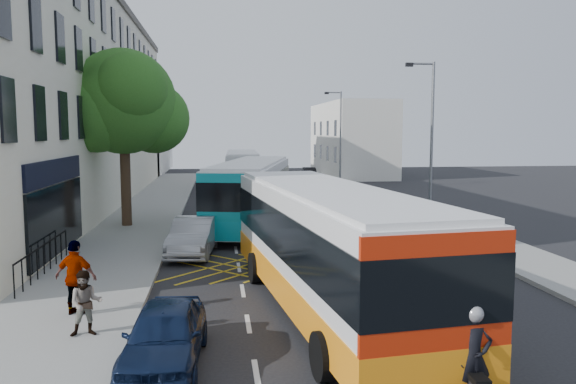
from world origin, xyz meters
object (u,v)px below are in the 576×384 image
object	(u,v)px
pedestrian_far	(76,277)
lamp_far	(339,134)
distant_car_grey	(232,174)
parked_car_blue	(165,335)
parked_car_silver	(193,236)
distant_car_silver	(311,178)
distant_car_dark	(308,173)
bus_far	(243,170)
pedestrian_near	(86,303)
motorbike	(472,364)
red_hatchback	(399,214)
bus_mid	(252,193)
lamp_near	(430,137)
bus_near	(327,247)
street_tree	(123,103)

from	to	relation	value
pedestrian_far	lamp_far	bearing A→B (deg)	-95.26
lamp_far	distant_car_grey	distance (m)	13.03
parked_car_blue	parked_car_silver	world-z (taller)	parked_car_silver
distant_car_grey	distant_car_silver	bearing A→B (deg)	-39.61
lamp_far	distant_car_dark	distance (m)	11.73
bus_far	pedestrian_near	distance (m)	33.59
motorbike	distant_car_dark	distance (m)	48.39
parked_car_silver	pedestrian_far	bearing A→B (deg)	-102.88
red_hatchback	pedestrian_far	bearing A→B (deg)	51.11
bus_mid	lamp_near	bearing A→B (deg)	-4.93
bus_near	distant_car_silver	distance (m)	35.93
lamp_near	motorbike	distance (m)	18.46
distant_car_silver	parked_car_silver	bearing A→B (deg)	70.23
street_tree	bus_far	size ratio (longest dim) A/B	0.77
bus_near	pedestrian_far	world-z (taller)	bus_near
bus_mid	distant_car_dark	xyz separation A→B (m)	(7.59, 28.41, -1.17)
street_tree	parked_car_silver	bearing A→B (deg)	-61.27
distant_car_grey	motorbike	bearing A→B (deg)	-91.86
bus_mid	distant_car_dark	size ratio (longest dim) A/B	3.34
lamp_near	distant_car_silver	world-z (taller)	lamp_near
bus_mid	parked_car_blue	bearing A→B (deg)	-87.40
street_tree	distant_car_grey	bearing A→B (deg)	76.87
lamp_near	distant_car_silver	distance (m)	24.58
parked_car_blue	red_hatchback	bearing A→B (deg)	61.06
bus_mid	pedestrian_near	size ratio (longest dim) A/B	7.94
street_tree	distant_car_silver	distance (m)	25.54
bus_near	street_tree	bearing A→B (deg)	111.15
pedestrian_near	parked_car_silver	bearing A→B (deg)	68.60
distant_car_grey	parked_car_silver	bearing A→B (deg)	-99.65
parked_car_silver	parked_car_blue	bearing A→B (deg)	-83.96
lamp_far	bus_near	xyz separation A→B (m)	(-7.21, -31.29, -2.82)
lamp_far	distant_car_grey	xyz separation A→B (m)	(-8.65, 8.94, -3.87)
bus_far	pedestrian_near	xyz separation A→B (m)	(-5.16, -33.19, -0.76)
bus_far	distant_car_dark	xyz separation A→B (m)	(7.24, 10.56, -1.08)
bus_near	distant_car_silver	size ratio (longest dim) A/B	3.45
bus_mid	motorbike	world-z (taller)	bus_mid
bus_far	distant_car_silver	world-z (taller)	bus_far
parked_car_silver	pedestrian_far	size ratio (longest dim) A/B	2.28
parked_car_blue	red_hatchback	distance (m)	19.65
red_hatchback	pedestrian_near	world-z (taller)	pedestrian_near
street_tree	bus_near	size ratio (longest dim) A/B	0.71
distant_car_grey	bus_near	bearing A→B (deg)	-93.31
distant_car_silver	lamp_near	bearing A→B (deg)	92.91
lamp_far	parked_car_blue	distance (m)	36.37
motorbike	pedestrian_far	distance (m)	9.97
lamp_near	bus_near	distance (m)	13.69
street_tree	bus_near	xyz separation A→B (m)	(7.49, -14.25, -4.49)
lamp_far	distant_car_silver	bearing A→B (deg)	111.86
bus_mid	red_hatchback	size ratio (longest dim) A/B	3.21
lamp_far	distant_car_grey	bearing A→B (deg)	134.06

